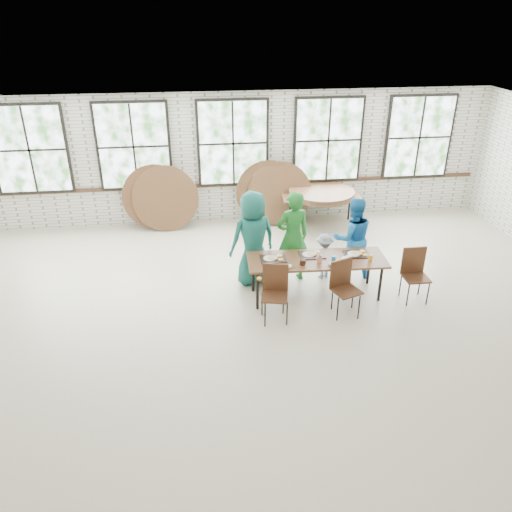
{
  "coord_description": "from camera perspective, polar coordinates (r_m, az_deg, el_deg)",
  "views": [
    {
      "loc": [
        -0.92,
        -6.72,
        4.69
      ],
      "look_at": [
        0.0,
        0.4,
        1.05
      ],
      "focal_mm": 35.0,
      "sensor_mm": 36.0,
      "label": 1
    }
  ],
  "objects": [
    {
      "name": "dining_table",
      "position": [
        8.72,
        6.95,
        -0.62
      ],
      "size": [
        2.43,
        0.91,
        0.74
      ],
      "rotation": [
        0.0,
        0.0,
        -0.05
      ],
      "color": "brown",
      "rests_on": "ground"
    },
    {
      "name": "chair_near_right",
      "position": [
        8.4,
        9.97,
        -3.03
      ],
      "size": [
        0.53,
        0.52,
        0.95
      ],
      "rotation": [
        0.0,
        0.0,
        0.35
      ],
      "color": "#482918",
      "rests_on": "ground"
    },
    {
      "name": "adult_teal",
      "position": [
        9.03,
        -0.35,
        1.99
      ],
      "size": [
        1.0,
        0.8,
        1.78
      ],
      "primitive_type": "imported",
      "rotation": [
        0.0,
        0.0,
        3.44
      ],
      "color": "#185E51",
      "rests_on": "ground"
    },
    {
      "name": "chair_near_left",
      "position": [
        8.13,
        2.18,
        -3.65
      ],
      "size": [
        0.5,
        0.48,
        0.95
      ],
      "rotation": [
        0.0,
        0.0,
        -0.21
      ],
      "color": "#482918",
      "rests_on": "ground"
    },
    {
      "name": "room",
      "position": [
        11.55,
        -2.64,
        12.53
      ],
      "size": [
        12.0,
        12.0,
        12.0
      ],
      "color": "#BBAF94",
      "rests_on": "ground"
    },
    {
      "name": "round_tops_stacked",
      "position": [
        11.63,
        7.49,
        7.15
      ],
      "size": [
        1.5,
        1.5,
        0.13
      ],
      "color": "brown",
      "rests_on": "storage_table"
    },
    {
      "name": "adult_green",
      "position": [
        9.14,
        4.19,
        2.17
      ],
      "size": [
        0.71,
        0.54,
        1.75
      ],
      "primitive_type": "imported",
      "rotation": [
        0.0,
        0.0,
        3.35
      ],
      "color": "#1D6D25",
      "rests_on": "ground"
    },
    {
      "name": "tabletop_clutter",
      "position": [
        8.68,
        7.72,
        -0.26
      ],
      "size": [
        1.93,
        0.63,
        0.11
      ],
      "color": "black",
      "rests_on": "dining_table"
    },
    {
      "name": "adult_blue",
      "position": [
        9.46,
        10.95,
        2.03
      ],
      "size": [
        0.78,
        0.61,
        1.58
      ],
      "primitive_type": "imported",
      "rotation": [
        0.0,
        0.0,
        3.16
      ],
      "color": "blue",
      "rests_on": "ground"
    },
    {
      "name": "storage_table",
      "position": [
        11.67,
        7.46,
        6.6
      ],
      "size": [
        1.85,
        0.88,
        0.74
      ],
      "rotation": [
        0.0,
        0.0,
        -0.07
      ],
      "color": "brown",
      "rests_on": "ground"
    },
    {
      "name": "chair_spare",
      "position": [
        9.1,
        17.65,
        -1.49
      ],
      "size": [
        0.42,
        0.41,
        0.95
      ],
      "rotation": [
        0.0,
        0.0,
        -0.01
      ],
      "color": "#482918",
      "rests_on": "ground"
    },
    {
      "name": "toddler",
      "position": [
        9.46,
        7.76,
        -0.02
      ],
      "size": [
        0.66,
        0.54,
        0.89
      ],
      "primitive_type": "imported",
      "rotation": [
        0.0,
        0.0,
        3.57
      ],
      "color": "#121D38",
      "rests_on": "ground"
    },
    {
      "name": "round_tops_leaning",
      "position": [
        11.6,
        -4.37,
        6.89
      ],
      "size": [
        4.36,
        0.43,
        1.5
      ],
      "color": "brown",
      "rests_on": "ground"
    }
  ]
}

